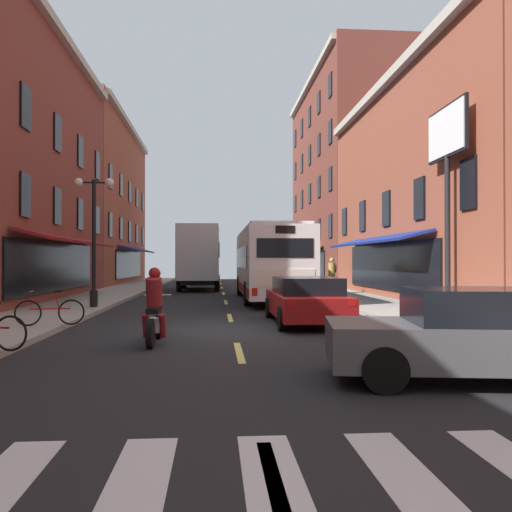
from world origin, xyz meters
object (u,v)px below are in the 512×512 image
at_px(sedan_near, 306,300).
at_px(sedan_far, 206,275).
at_px(transit_bus, 269,263).
at_px(motorcycle_rider, 155,311).
at_px(box_truck, 199,258).
at_px(sedan_mid, 485,334).
at_px(billboard_sign, 447,155).
at_px(bicycle_near, 50,311).
at_px(street_lamp_twin, 94,235).
at_px(pedestrian_near, 332,274).

relative_size(sedan_near, sedan_far, 1.07).
distance_m(transit_bus, motorcycle_rider, 13.43).
xyz_separation_m(box_truck, sedan_mid, (4.97, -25.71, -1.28)).
bearing_deg(motorcycle_rider, sedan_far, 88.76).
xyz_separation_m(billboard_sign, motorcycle_rider, (-8.84, -5.08, -4.54)).
height_order(sedan_mid, bicycle_near, sedan_mid).
bearing_deg(bicycle_near, street_lamp_twin, 91.55).
relative_size(sedan_far, bicycle_near, 2.59).
relative_size(billboard_sign, motorcycle_rider, 3.24).
distance_m(sedan_near, bicycle_near, 6.92).
relative_size(transit_bus, bicycle_near, 6.56).
bearing_deg(pedestrian_near, motorcycle_rider, 99.03).
relative_size(sedan_near, sedan_mid, 0.99).
relative_size(billboard_sign, box_truck, 0.95).
bearing_deg(motorcycle_rider, sedan_mid, -37.66).
bearing_deg(transit_bus, motorcycle_rider, -106.50).
xyz_separation_m(sedan_near, bicycle_near, (-6.84, -1.08, -0.18)).
bearing_deg(box_truck, billboard_sign, -62.84).
bearing_deg(sedan_far, sedan_mid, -82.25).
height_order(billboard_sign, sedan_mid, billboard_sign).
bearing_deg(pedestrian_near, street_lamp_twin, 69.54).
bearing_deg(sedan_mid, motorcycle_rider, 142.34).
height_order(billboard_sign, sedan_near, billboard_sign).
bearing_deg(sedan_near, sedan_far, 96.95).
xyz_separation_m(sedan_far, motorcycle_rider, (-0.65, -30.20, -0.00)).
height_order(motorcycle_rider, pedestrian_near, pedestrian_near).
bearing_deg(street_lamp_twin, sedan_mid, -55.39).
distance_m(sedan_near, sedan_far, 26.96).
height_order(box_truck, sedan_near, box_truck).
bearing_deg(pedestrian_near, bicycle_near, 86.26).
distance_m(billboard_sign, motorcycle_rider, 11.15).
relative_size(billboard_sign, transit_bus, 0.60).
distance_m(sedan_near, sedan_mid, 7.68).
bearing_deg(pedestrian_near, sedan_mid, 118.68).
xyz_separation_m(billboard_sign, sedan_mid, (-3.51, -9.18, -4.54)).
bearing_deg(transit_bus, sedan_near, -89.32).
xyz_separation_m(box_truck, pedestrian_near, (6.93, -6.26, -0.87)).
bearing_deg(bicycle_near, billboard_sign, 13.00).
distance_m(box_truck, sedan_far, 8.70).
relative_size(bicycle_near, street_lamp_twin, 0.36).
bearing_deg(sedan_far, street_lamp_twin, -99.55).
height_order(transit_bus, street_lamp_twin, street_lamp_twin).
bearing_deg(bicycle_near, sedan_far, 82.69).
height_order(transit_bus, sedan_near, transit_bus).
relative_size(sedan_near, pedestrian_near, 2.57).
xyz_separation_m(box_truck, motorcycle_rider, (-0.36, -21.60, -1.28)).
bearing_deg(motorcycle_rider, sedan_near, 41.32).
bearing_deg(transit_bus, street_lamp_twin, -145.18).
xyz_separation_m(sedan_mid, pedestrian_near, (1.97, 19.45, 0.41)).
height_order(sedan_near, motorcycle_rider, motorcycle_rider).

